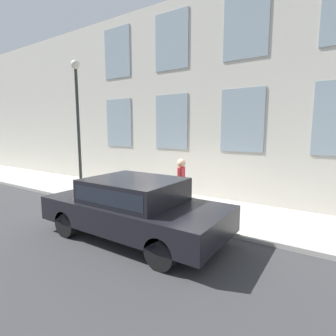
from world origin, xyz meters
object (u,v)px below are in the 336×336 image
parked_car_charcoal_near (134,205)px  street_lamp (78,112)px  person (181,180)px  fire_hydrant (155,197)px

parked_car_charcoal_near → street_lamp: street_lamp is taller
person → street_lamp: street_lamp is taller
person → street_lamp: size_ratio=0.32×
person → street_lamp: bearing=94.8°
parked_car_charcoal_near → fire_hydrant: bearing=20.8°
street_lamp → person: bearing=-89.8°
fire_hydrant → parked_car_charcoal_near: 1.95m
fire_hydrant → parked_car_charcoal_near: (-1.80, -0.68, 0.29)m
person → fire_hydrant: bearing=119.7°
fire_hydrant → street_lamp: size_ratio=0.16×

